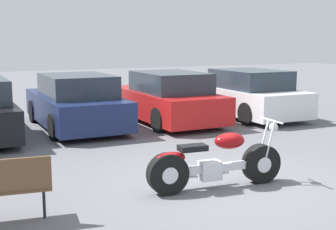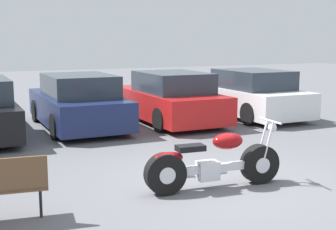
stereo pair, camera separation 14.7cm
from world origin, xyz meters
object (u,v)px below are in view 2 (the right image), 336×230
(parked_car_white, at_px, (249,95))
(motorcycle, at_px, (213,163))
(parked_car_navy, at_px, (78,103))
(parked_car_red, at_px, (169,99))

(parked_car_white, bearing_deg, motorcycle, -128.99)
(motorcycle, bearing_deg, parked_car_navy, 96.00)
(parked_car_navy, xyz_separation_m, parked_car_red, (2.62, -0.21, 0.00))
(parked_car_navy, bearing_deg, parked_car_red, -4.49)
(parked_car_navy, distance_m, parked_car_red, 2.63)
(parked_car_red, bearing_deg, motorcycle, -108.73)
(motorcycle, xyz_separation_m, parked_car_navy, (-0.64, 6.06, 0.26))
(motorcycle, relative_size, parked_car_navy, 0.53)
(parked_car_red, height_order, parked_car_white, same)
(parked_car_navy, height_order, parked_car_white, same)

